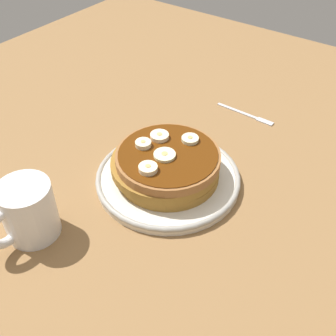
# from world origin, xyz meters

# --- Properties ---
(ground_plane) EXTENTS (1.40, 1.40, 0.03)m
(ground_plane) POSITION_xyz_m (0.00, 0.00, -0.01)
(ground_plane) COLOR olive
(plate) EXTENTS (0.25, 0.25, 0.02)m
(plate) POSITION_xyz_m (0.00, 0.00, 0.01)
(plate) COLOR silver
(plate) RESTS_ON ground_plane
(pancake_stack) EXTENTS (0.18, 0.19, 0.05)m
(pancake_stack) POSITION_xyz_m (0.00, -0.00, 0.04)
(pancake_stack) COLOR olive
(pancake_stack) RESTS_ON plate
(banana_slice_0) EXTENTS (0.04, 0.04, 0.01)m
(banana_slice_0) POSITION_xyz_m (0.01, 0.00, 0.06)
(banana_slice_0) COLOR #F4F1BB
(banana_slice_0) RESTS_ON pancake_stack
(banana_slice_1) EXTENTS (0.03, 0.03, 0.01)m
(banana_slice_1) POSITION_xyz_m (-0.05, 0.01, 0.06)
(banana_slice_1) COLOR beige
(banana_slice_1) RESTS_ON pancake_stack
(banana_slice_2) EXTENTS (0.03, 0.03, 0.01)m
(banana_slice_2) POSITION_xyz_m (0.05, -0.00, 0.07)
(banana_slice_2) COLOR #F9E7B9
(banana_slice_2) RESTS_ON pancake_stack
(banana_slice_3) EXTENTS (0.03, 0.03, 0.01)m
(banana_slice_3) POSITION_xyz_m (0.01, -0.04, 0.07)
(banana_slice_3) COLOR beige
(banana_slice_3) RESTS_ON pancake_stack
(banana_slice_4) EXTENTS (0.03, 0.03, 0.01)m
(banana_slice_4) POSITION_xyz_m (-0.03, -0.04, 0.07)
(banana_slice_4) COLOR #FBE1B8
(banana_slice_4) RESTS_ON pancake_stack
(coffee_mug) EXTENTS (0.11, 0.08, 0.09)m
(coffee_mug) POSITION_xyz_m (0.21, -0.10, 0.05)
(coffee_mug) COLOR white
(coffee_mug) RESTS_ON ground_plane
(fork) EXTENTS (0.01, 0.13, 0.01)m
(fork) POSITION_xyz_m (-0.26, 0.02, 0.00)
(fork) COLOR silver
(fork) RESTS_ON ground_plane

